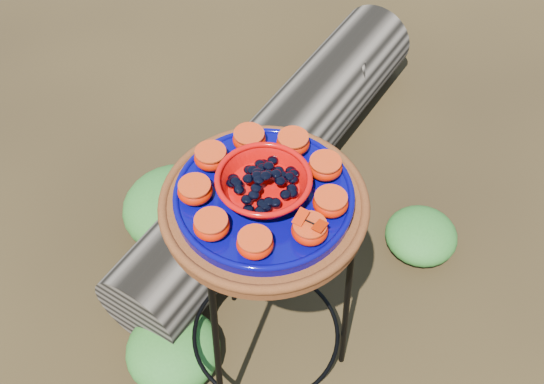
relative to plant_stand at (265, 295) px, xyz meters
name	(u,v)px	position (x,y,z in m)	size (l,w,h in m)	color
ground	(266,357)	(0.00, 0.00, -0.35)	(60.00, 60.00, 0.00)	black
plant_stand	(265,295)	(0.00, 0.00, 0.00)	(0.44, 0.44, 0.70)	black
terracotta_saucer	(264,206)	(0.00, 0.00, 0.37)	(0.44, 0.44, 0.04)	#50220B
cobalt_plate	(264,198)	(0.00, 0.00, 0.40)	(0.37, 0.37, 0.02)	#090356
red_bowl	(264,186)	(0.00, 0.00, 0.44)	(0.19, 0.19, 0.05)	#C60806
glass_gems	(264,174)	(0.00, 0.00, 0.47)	(0.15, 0.15, 0.02)	black
orange_half_0	(310,230)	(0.03, -0.14, 0.43)	(0.07, 0.07, 0.04)	#AE1000
orange_half_1	(330,203)	(0.10, -0.10, 0.43)	(0.07, 0.07, 0.04)	#AE1000
orange_half_2	(325,167)	(0.14, -0.01, 0.43)	(0.07, 0.07, 0.04)	#AE1000
orange_half_3	(293,143)	(0.11, 0.08, 0.43)	(0.07, 0.07, 0.04)	#AE1000
orange_half_4	(249,139)	(0.03, 0.14, 0.43)	(0.07, 0.07, 0.04)	#AE1000
orange_half_5	(211,157)	(-0.06, 0.13, 0.43)	(0.07, 0.07, 0.04)	#AE1000
orange_half_6	(195,191)	(-0.13, 0.06, 0.43)	(0.07, 0.07, 0.04)	#AE1000
orange_half_7	(211,226)	(-0.13, -0.04, 0.43)	(0.07, 0.07, 0.04)	#AE1000
orange_half_8	(255,244)	(-0.08, -0.12, 0.43)	(0.07, 0.07, 0.04)	#AE1000
butterfly	(310,222)	(0.03, -0.14, 0.46)	(0.08, 0.05, 0.01)	#BA1D00
driftwood_log	(276,153)	(0.34, 0.59, -0.21)	(1.50, 0.39, 0.28)	black
foliage_left	(173,349)	(-0.24, 0.11, -0.28)	(0.27, 0.27, 0.14)	#28621F
foliage_right	(421,235)	(0.63, 0.12, -0.29)	(0.23, 0.23, 0.12)	#28621F
foliage_back	(176,206)	(-0.04, 0.57, -0.26)	(0.35, 0.35, 0.18)	#28621F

